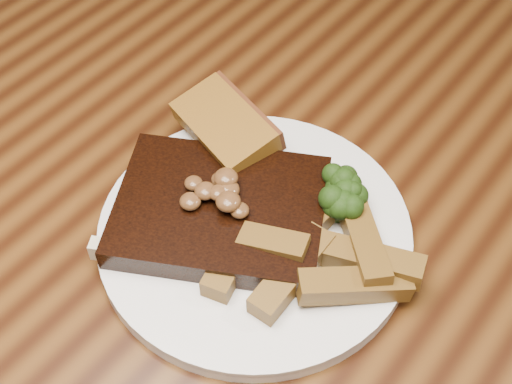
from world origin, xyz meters
TOP-DOWN VIEW (x-y plane):
  - dining_table at (0.00, 0.00)m, footprint 1.60×0.90m
  - plate at (0.00, -0.04)m, footprint 0.32×0.32m
  - steak at (-0.03, -0.05)m, footprint 0.23×0.21m
  - steak_bone at (-0.03, -0.11)m, footprint 0.13×0.08m
  - mushroom_pile at (-0.03, -0.05)m, footprint 0.06×0.06m
  - garlic_bread at (-0.08, 0.02)m, footprint 0.12×0.08m
  - potato_wedges at (0.06, -0.05)m, footprint 0.12×0.12m
  - broccoli_cluster at (0.06, 0.03)m, footprint 0.07×0.07m

SIDE VIEW (x-z plane):
  - dining_table at x=0.00m, z-range 0.28..1.03m
  - plate at x=0.00m, z-range 0.75..0.76m
  - steak_bone at x=-0.03m, z-range 0.76..0.78m
  - garlic_bread at x=-0.08m, z-range 0.76..0.79m
  - potato_wedges at x=0.06m, z-range 0.76..0.79m
  - steak at x=-0.03m, z-range 0.76..0.79m
  - broccoli_cluster at x=0.06m, z-range 0.76..0.80m
  - mushroom_pile at x=-0.03m, z-range 0.79..0.82m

